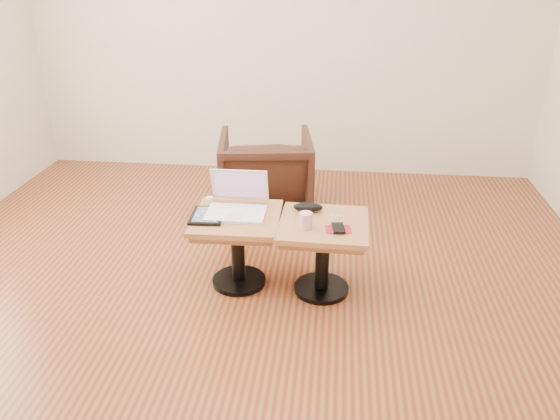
# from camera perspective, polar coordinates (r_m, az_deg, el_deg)

# --- Properties ---
(room_shell) EXTENTS (4.52, 4.52, 2.71)m
(room_shell) POSITION_cam_1_polar(r_m,az_deg,el_deg) (2.70, -4.75, 14.41)
(room_shell) COLOR maroon
(room_shell) RESTS_ON ground
(side_table_left) EXTENTS (0.52, 0.52, 0.46)m
(side_table_left) POSITION_cam_1_polar(r_m,az_deg,el_deg) (3.26, -4.48, -2.42)
(side_table_left) COLOR black
(side_table_left) RESTS_ON ground
(side_table_right) EXTENTS (0.52, 0.52, 0.46)m
(side_table_right) POSITION_cam_1_polar(r_m,az_deg,el_deg) (3.18, 4.53, -3.14)
(side_table_right) COLOR black
(side_table_right) RESTS_ON ground
(laptop) EXTENTS (0.35, 0.32, 0.24)m
(laptop) POSITION_cam_1_polar(r_m,az_deg,el_deg) (3.24, -4.51, 0.63)
(laptop) COLOR white
(laptop) RESTS_ON side_table_left
(tablet) EXTENTS (0.20, 0.25, 0.02)m
(tablet) POSITION_cam_1_polar(r_m,az_deg,el_deg) (3.21, -7.57, -0.58)
(tablet) COLOR black
(tablet) RESTS_ON side_table_left
(charging_adapter) EXTENTS (0.05, 0.05, 0.02)m
(charging_adapter) POSITION_cam_1_polar(r_m,az_deg,el_deg) (3.42, -7.36, 1.17)
(charging_adapter) COLOR white
(charging_adapter) RESTS_ON side_table_left
(glasses_case) EXTENTS (0.18, 0.08, 0.06)m
(glasses_case) POSITION_cam_1_polar(r_m,az_deg,el_deg) (3.25, 2.95, 0.30)
(glasses_case) COLOR black
(glasses_case) RESTS_ON side_table_right
(striped_cup) EXTENTS (0.09, 0.09, 0.09)m
(striped_cup) POSITION_cam_1_polar(r_m,az_deg,el_deg) (3.04, 2.70, -1.11)
(striped_cup) COLOR #DF5979
(striped_cup) RESTS_ON side_table_right
(earbuds_tangle) EXTENTS (0.08, 0.05, 0.02)m
(earbuds_tangle) POSITION_cam_1_polar(r_m,az_deg,el_deg) (3.19, 5.80, -0.66)
(earbuds_tangle) COLOR white
(earbuds_tangle) RESTS_ON side_table_right
(phone_on_sleeve) EXTENTS (0.15, 0.13, 0.02)m
(phone_on_sleeve) POSITION_cam_1_polar(r_m,az_deg,el_deg) (3.05, 6.11, -1.95)
(phone_on_sleeve) COLOR maroon
(phone_on_sleeve) RESTS_ON side_table_right
(armchair) EXTENTS (0.78, 0.79, 0.64)m
(armchair) POSITION_cam_1_polar(r_m,az_deg,el_deg) (4.19, -1.48, 3.72)
(armchair) COLOR #321B16
(armchair) RESTS_ON ground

